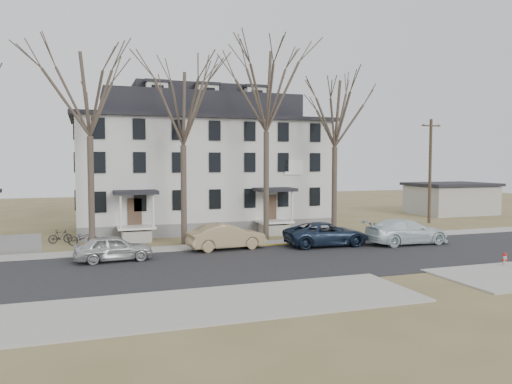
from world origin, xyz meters
name	(u,v)px	position (x,y,z in m)	size (l,w,h in m)	color
ground	(312,268)	(0.00, 0.00, 0.00)	(120.00, 120.00, 0.00)	olive
main_road	(297,261)	(0.00, 2.00, 0.00)	(120.00, 10.00, 0.04)	#27272A
far_sidewalk	(261,244)	(0.00, 8.00, 0.00)	(120.00, 2.00, 0.08)	#A09F97
near_sidewalk_left	(180,308)	(-8.00, -5.00, 0.00)	(20.00, 5.00, 0.08)	#A09F97
yellow_curb	(333,242)	(5.00, 7.10, 0.00)	(14.00, 0.25, 0.06)	gold
boarding_house	(200,165)	(-2.00, 17.95, 5.38)	(20.80, 12.36, 12.05)	slate
distant_building	(451,198)	(26.00, 20.00, 1.68)	(8.50, 6.50, 3.35)	#A09F97
tree_far_left	(89,88)	(-11.00, 9.80, 10.34)	(8.40, 8.40, 13.72)	#473B31
tree_mid_left	(183,103)	(-5.00, 9.80, 9.60)	(7.80, 7.80, 12.74)	#473B31
tree_center	(266,85)	(1.00, 9.80, 11.08)	(9.00, 9.00, 14.70)	#473B31
tree_mid_right	(335,109)	(6.50, 9.80, 9.60)	(7.80, 7.80, 12.74)	#473B31
utility_pole_far	(430,170)	(18.50, 14.00, 4.90)	(2.00, 0.28, 9.50)	#3D3023
car_silver	(114,249)	(-9.92, 5.15, 0.74)	(1.74, 4.33, 1.48)	#BDBDBD
car_tan	(227,237)	(-2.84, 6.74, 0.82)	(1.75, 5.01, 1.65)	#9D875E
car_navy	(326,235)	(3.82, 5.84, 0.78)	(2.60, 5.64, 1.57)	#1A273C
car_white	(406,232)	(9.32, 4.68, 0.84)	(2.36, 5.81, 1.69)	silver
bicycle_left	(83,238)	(-11.59, 11.44, 0.50)	(0.67, 1.91, 1.00)	black
bicycle_right	(60,237)	(-13.04, 12.68, 0.48)	(0.45, 1.58, 0.95)	black
fire_hydrant	(505,260)	(9.92, -3.17, 0.39)	(0.32, 0.30, 0.77)	#B7B7BA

